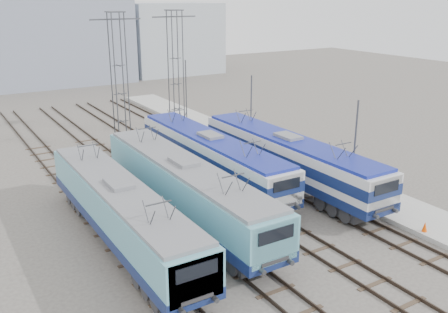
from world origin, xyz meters
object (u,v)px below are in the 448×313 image
(locomotive_center_right, at_px, (212,155))
(catenary_tower_east, at_px, (176,67))
(mast_rear, at_px, (186,94))
(safety_cone, at_px, (425,227))
(locomotive_center_left, at_px, (186,187))
(locomotive_far_left, at_px, (122,210))
(mast_front, at_px, (354,153))
(catenary_tower_west, at_px, (119,75))
(locomotive_far_right, at_px, (289,157))
(mast_mid, at_px, (251,116))

(locomotive_center_right, bearing_deg, catenary_tower_east, 73.39)
(mast_rear, bearing_deg, safety_cone, -90.06)
(locomotive_center_left, bearing_deg, locomotive_far_left, -166.57)
(mast_front, relative_size, safety_cone, 11.64)
(safety_cone, bearing_deg, catenary_tower_west, 108.30)
(locomotive_center_right, bearing_deg, mast_front, -50.68)
(locomotive_far_right, height_order, mast_mid, mast_mid)
(locomotive_far_left, height_order, locomotive_center_left, locomotive_center_left)
(catenary_tower_east, bearing_deg, locomotive_far_left, -123.52)
(catenary_tower_west, distance_m, safety_cone, 27.96)
(locomotive_far_right, height_order, catenary_tower_west, catenary_tower_west)
(mast_mid, bearing_deg, catenary_tower_east, 101.86)
(locomotive_center_right, distance_m, catenary_tower_west, 13.20)
(locomotive_far_left, xyz_separation_m, locomotive_far_right, (13.50, 2.44, 0.11))
(locomotive_center_right, height_order, mast_rear, mast_rear)
(locomotive_far_left, relative_size, locomotive_center_right, 0.99)
(locomotive_center_left, bearing_deg, locomotive_far_right, 8.66)
(locomotive_center_left, distance_m, catenary_tower_east, 21.30)
(locomotive_far_right, bearing_deg, catenary_tower_east, 90.82)
(catenary_tower_west, relative_size, catenary_tower_east, 1.00)
(mast_mid, relative_size, mast_rear, 1.00)
(safety_cone, bearing_deg, locomotive_center_left, 140.26)
(locomotive_center_right, bearing_deg, locomotive_center_left, -133.89)
(locomotive_center_left, height_order, mast_mid, mast_mid)
(locomotive_center_right, xyz_separation_m, locomotive_far_right, (4.50, -3.31, 0.03))
(locomotive_far_left, xyz_separation_m, locomotive_center_left, (4.50, 1.07, 0.09))
(safety_cone, bearing_deg, mast_rear, 89.94)
(locomotive_far_right, relative_size, catenary_tower_east, 1.51)
(catenary_tower_west, relative_size, mast_front, 1.71)
(locomotive_center_left, relative_size, catenary_tower_east, 1.53)
(locomotive_center_left, bearing_deg, safety_cone, -39.74)
(catenary_tower_west, height_order, catenary_tower_east, same)
(locomotive_center_left, height_order, mast_rear, mast_rear)
(catenary_tower_west, relative_size, safety_cone, 19.95)
(locomotive_far_left, height_order, mast_rear, mast_rear)
(catenary_tower_east, height_order, mast_mid, catenary_tower_east)
(locomotive_center_right, height_order, catenary_tower_east, catenary_tower_east)
(mast_front, xyz_separation_m, mast_rear, (0.00, 24.00, 0.00))
(locomotive_center_left, distance_m, safety_cone, 14.17)
(locomotive_far_right, bearing_deg, locomotive_center_left, -171.34)
(mast_front, bearing_deg, locomotive_center_right, 129.32)
(locomotive_center_right, relative_size, catenary_tower_east, 1.48)
(locomotive_far_right, bearing_deg, mast_mid, 76.24)
(catenary_tower_west, distance_m, mast_mid, 12.16)
(locomotive_center_right, distance_m, mast_rear, 17.49)
(locomotive_center_left, height_order, locomotive_far_right, locomotive_center_left)
(locomotive_center_right, relative_size, mast_front, 2.54)
(locomotive_far_right, height_order, catenary_tower_east, catenary_tower_east)
(catenary_tower_east, distance_m, mast_rear, 4.28)
(mast_mid, height_order, mast_rear, same)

